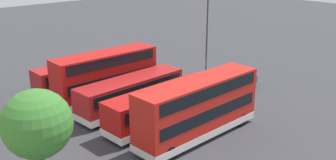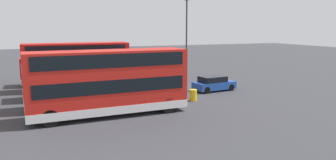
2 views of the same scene
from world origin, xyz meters
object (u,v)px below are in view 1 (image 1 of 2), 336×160
Objects in this scene: bus_double_decker_near_end at (198,107)px; car_hatchback_silver at (239,81)px; bus_single_deck_second at (163,105)px; bus_double_decker_fourth at (106,75)px; bus_single_deck_fifth at (89,74)px; waste_bin_yellow at (240,100)px; bus_single_deck_third at (131,93)px; lamp_post_tall at (207,34)px.

bus_double_decker_near_end is 2.60× the size of car_hatchback_silver.
bus_single_deck_second is 11.70m from car_hatchback_silver.
bus_single_deck_second is 7.57m from bus_double_decker_fourth.
bus_single_deck_second is 0.97× the size of bus_single_deck_fifth.
bus_double_decker_near_end is 1.04× the size of bus_single_deck_second.
bus_single_deck_fifth is 15.05m from waste_bin_yellow.
bus_single_deck_third is (3.92, 0.25, -0.00)m from bus_single_deck_second.
bus_double_decker_near_end is 11.11m from bus_double_decker_fourth.
bus_double_decker_fourth is at bearing 63.32° from car_hatchback_silver.
lamp_post_tall is 9.49× the size of waste_bin_yellow.
bus_double_decker_fourth is 12.50m from waste_bin_yellow.
lamp_post_tall is at bearing 20.53° from car_hatchback_silver.
bus_single_deck_fifth is 12.67m from lamp_post_tall.
bus_single_deck_second is 3.93m from bus_single_deck_third.
waste_bin_yellow is at bearing 129.81° from car_hatchback_silver.
bus_single_deck_fifth is at bearing 51.24° from car_hatchback_silver.
bus_double_decker_near_end is 14.59m from bus_single_deck_fifth.
bus_single_deck_fifth reaches higher than car_hatchback_silver.
bus_double_decker_fourth is at bearing 76.50° from lamp_post_tall.
bus_single_deck_second is 2.51× the size of car_hatchback_silver.
bus_single_deck_second is 11.21× the size of waste_bin_yellow.
bus_single_deck_second is at bearing 97.23° from car_hatchback_silver.
bus_double_decker_near_end is at bearing -177.57° from bus_single_deck_fifth.
waste_bin_yellow is at bearing -147.44° from bus_single_deck_fifth.
waste_bin_yellow is at bearing -102.09° from bus_single_deck_second.
lamp_post_tall reaches higher than waste_bin_yellow.
bus_single_deck_third is (7.50, 0.60, -0.83)m from bus_double_decker_near_end.
bus_double_decker_near_end is at bearing -175.44° from bus_single_deck_third.
bus_double_decker_fourth is 3.57m from bus_single_deck_fifth.
bus_double_decker_near_end is 12.43m from car_hatchback_silver.
bus_single_deck_second is at bearing -178.58° from bus_single_deck_fifth.
car_hatchback_silver is (1.47, -11.57, -0.92)m from bus_single_deck_second.
bus_single_deck_fifth is 1.22× the size of lamp_post_tall.
bus_single_deck_second is 1.18× the size of lamp_post_tall.
waste_bin_yellow is (-12.65, -8.08, -1.15)m from bus_single_deck_fifth.
bus_single_deck_fifth reaches higher than waste_bin_yellow.
bus_double_decker_near_end is 7.57m from bus_single_deck_third.
bus_single_deck_second is 1.05× the size of bus_double_decker_fourth.
bus_single_deck_third is at bearing 4.56° from bus_double_decker_near_end.
lamp_post_tall reaches higher than bus_single_deck_fifth.
bus_single_deck_third is at bearing -179.85° from bus_single_deck_fifth.
waste_bin_yellow is (-3.14, 3.77, -0.22)m from car_hatchback_silver.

